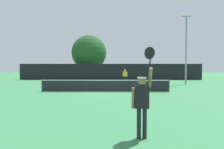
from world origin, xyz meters
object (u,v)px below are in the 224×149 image
(player_receiving, at_px, (125,75))
(light_pole, at_px, (186,44))
(tennis_ball, at_px, (92,90))
(large_tree, at_px, (89,53))
(parked_car_mid, at_px, (144,73))
(parked_car_near, at_px, (123,74))
(parked_car_far, at_px, (166,73))
(player_serving, at_px, (142,98))

(player_receiving, bearing_deg, light_pole, 164.59)
(player_receiving, xyz_separation_m, tennis_ball, (-3.19, -8.01, -1.01))
(large_tree, distance_m, parked_car_mid, 11.65)
(parked_car_near, xyz_separation_m, parked_car_far, (8.20, 1.43, 0.00))
(parked_car_mid, bearing_deg, parked_car_near, -142.08)
(player_serving, distance_m, parked_car_far, 35.06)
(light_pole, height_order, parked_car_far, light_pole)
(player_receiving, distance_m, parked_car_far, 16.22)
(parked_car_near, relative_size, parked_car_far, 1.01)
(parked_car_near, bearing_deg, parked_car_mid, 31.52)
(light_pole, xyz_separation_m, parked_car_far, (1.55, 15.77, -3.77))
(player_receiving, relative_size, large_tree, 0.22)
(player_receiving, distance_m, parked_car_near, 12.47)
(light_pole, height_order, large_tree, light_pole)
(parked_car_near, bearing_deg, player_serving, -93.36)
(player_receiving, relative_size, tennis_ball, 24.98)
(large_tree, distance_m, parked_car_far, 14.93)
(player_serving, bearing_deg, parked_car_near, 88.93)
(player_serving, relative_size, parked_car_far, 0.61)
(large_tree, distance_m, parked_car_near, 7.18)
(light_pole, height_order, parked_car_near, light_pole)
(light_pole, distance_m, parked_car_mid, 17.77)
(player_serving, xyz_separation_m, light_pole, (7.26, 18.16, 3.40))
(parked_car_mid, relative_size, parked_car_far, 1.03)
(parked_car_mid, bearing_deg, large_tree, -154.86)
(player_receiving, bearing_deg, player_serving, 88.76)
(parked_car_near, xyz_separation_m, parked_car_mid, (4.27, 2.86, 0.00))
(tennis_ball, bearing_deg, light_pole, 31.48)
(parked_car_near, bearing_deg, parked_car_far, 7.58)
(parked_car_near, distance_m, parked_car_far, 8.32)
(player_receiving, height_order, light_pole, light_pole)
(player_serving, distance_m, player_receiving, 20.04)
(tennis_ball, xyz_separation_m, parked_car_far, (11.56, 21.90, 0.74))
(parked_car_far, bearing_deg, large_tree, -169.59)
(large_tree, bearing_deg, parked_car_mid, 21.04)
(tennis_ball, bearing_deg, player_receiving, 68.30)
(light_pole, distance_m, parked_car_near, 16.25)
(large_tree, bearing_deg, light_pole, -46.24)
(player_serving, bearing_deg, player_receiving, 88.76)
(tennis_ball, bearing_deg, large_tree, 97.86)
(tennis_ball, height_order, parked_car_mid, parked_car_mid)
(tennis_ball, distance_m, parked_car_near, 20.76)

